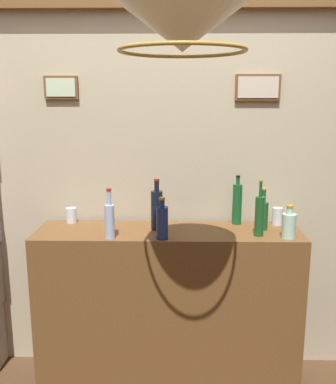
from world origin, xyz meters
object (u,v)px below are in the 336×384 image
glass_tumbler_highball (277,216)px  liquor_bottle_bourbon (289,225)px  liquor_bottle_scotch (110,219)px  glass_tumbler_rocks (71,215)px  liquor_bottle_vermouth (259,215)px  liquor_bottle_rye (157,209)px  liquor_bottle_brandy (162,222)px  pendant_lamp (182,29)px  liquor_bottle_tequila (263,214)px  liquor_bottle_rum (237,203)px

glass_tumbler_highball → liquor_bottle_bourbon: bearing=-88.7°
liquor_bottle_scotch → glass_tumbler_highball: 1.06m
liquor_bottle_scotch → glass_tumbler_rocks: (-0.30, 0.31, -0.06)m
liquor_bottle_vermouth → liquor_bottle_bourbon: size_ratio=1.73×
liquor_bottle_vermouth → liquor_bottle_rye: size_ratio=1.07×
liquor_bottle_brandy → pendant_lamp: size_ratio=0.43×
liquor_bottle_rye → pendant_lamp: bearing=-79.1°
liquor_bottle_scotch → liquor_bottle_tequila: 0.92m
glass_tumbler_rocks → pendant_lamp: pendant_lamp is taller
glass_tumbler_highball → pendant_lamp: 1.44m
glass_tumbler_highball → pendant_lamp: (-0.62, -0.84, 1.00)m
liquor_bottle_rye → glass_tumbler_rocks: size_ratio=3.25×
glass_tumbler_rocks → glass_tumbler_highball: 1.32m
liquor_bottle_rye → liquor_bottle_scotch: bearing=-146.4°
liquor_bottle_bourbon → liquor_bottle_brandy: (-0.73, -0.03, 0.02)m
liquor_bottle_vermouth → liquor_bottle_brandy: 0.57m
liquor_bottle_scotch → liquor_bottle_vermouth: bearing=3.9°
liquor_bottle_rye → glass_tumbler_highball: size_ratio=2.85×
liquor_bottle_rye → liquor_bottle_bourbon: bearing=-11.1°
liquor_bottle_rum → liquor_bottle_brandy: bearing=-146.2°
liquor_bottle_rye → pendant_lamp: size_ratio=0.55×
glass_tumbler_highball → pendant_lamp: bearing=-126.4°
liquor_bottle_vermouth → glass_tumbler_rocks: bearing=167.7°
liquor_bottle_bourbon → liquor_bottle_brandy: size_ratio=0.80×
liquor_bottle_vermouth → liquor_bottle_scotch: liquor_bottle_vermouth is taller
liquor_bottle_bourbon → pendant_lamp: pendant_lamp is taller
liquor_bottle_rum → pendant_lamp: pendant_lamp is taller
liquor_bottle_bourbon → pendant_lamp: (-0.62, -0.57, 0.98)m
liquor_bottle_scotch → liquor_bottle_rye: size_ratio=0.92×
liquor_bottle_bourbon → liquor_bottle_tequila: liquor_bottle_tequila is taller
liquor_bottle_rye → liquor_bottle_brandy: 0.19m
liquor_bottle_tequila → liquor_bottle_vermouth: bearing=-110.2°
liquor_bottle_vermouth → liquor_bottle_rum: bearing=111.4°
liquor_bottle_vermouth → glass_tumbler_highball: bearing=55.4°
liquor_bottle_vermouth → liquor_bottle_rye: (-0.60, 0.11, 0.00)m
liquor_bottle_vermouth → pendant_lamp: (-0.46, -0.61, 0.93)m
liquor_bottle_bourbon → liquor_bottle_tequila: size_ratio=0.74×
liquor_bottle_rye → liquor_bottle_tequila: (0.65, 0.01, -0.03)m
liquor_bottle_rye → liquor_bottle_rum: same height
liquor_bottle_scotch → glass_tumbler_highball: size_ratio=2.64×
liquor_bottle_brandy → pendant_lamp: 1.10m
liquor_bottle_vermouth → liquor_bottle_rum: (-0.10, 0.24, 0.01)m
liquor_bottle_bourbon → liquor_bottle_scotch: bearing=-178.6°
liquor_bottle_rum → glass_tumbler_rocks: bearing=179.5°
liquor_bottle_bourbon → liquor_bottle_rye: 0.78m
liquor_bottle_rye → liquor_bottle_brandy: liquor_bottle_rye is taller
liquor_bottle_rum → glass_tumbler_highball: 0.27m
glass_tumbler_highball → liquor_bottle_rum: bearing=176.5°
liquor_bottle_vermouth → glass_tumbler_rocks: size_ratio=3.46×
liquor_bottle_brandy → liquor_bottle_bourbon: bearing=2.6°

